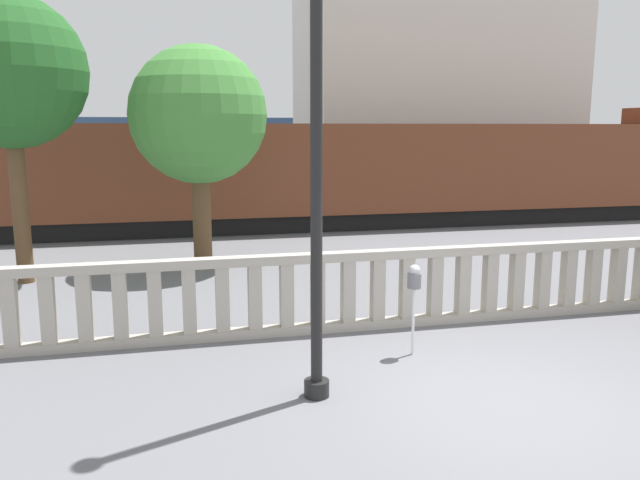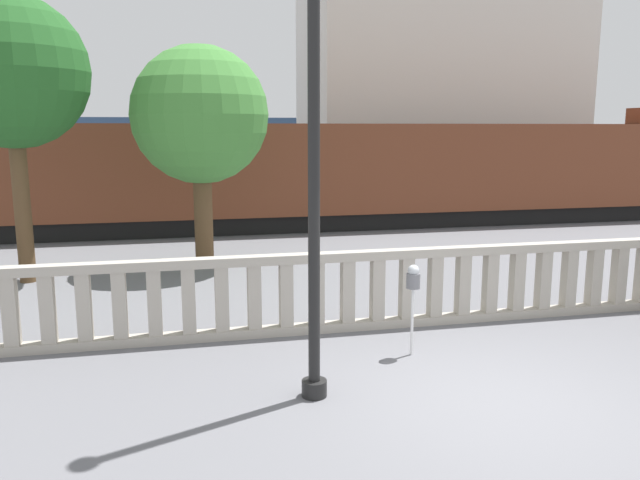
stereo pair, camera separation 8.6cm
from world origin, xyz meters
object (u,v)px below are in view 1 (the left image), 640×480
(parking_meter, at_px, (414,282))
(tree_right, at_px, (9,73))
(train_far, at_px, (277,150))
(lamppost, at_px, (316,103))
(train_near, at_px, (372,172))
(tree_left, at_px, (199,116))

(parking_meter, bearing_deg, tree_right, 137.30)
(parking_meter, xyz_separation_m, train_far, (2.51, 27.04, 0.89))
(parking_meter, bearing_deg, lamppost, -147.29)
(train_near, distance_m, tree_left, 7.82)
(train_near, relative_size, train_far, 1.24)
(tree_right, bearing_deg, train_near, 31.76)
(parking_meter, distance_m, train_near, 12.09)
(parking_meter, xyz_separation_m, tree_right, (-6.31, 5.82, 3.19))
(lamppost, bearing_deg, train_near, 69.45)
(lamppost, height_order, train_near, lamppost)
(train_far, bearing_deg, train_near, -87.74)
(train_near, relative_size, tree_right, 4.66)
(tree_right, bearing_deg, lamppost, -55.84)
(lamppost, relative_size, parking_meter, 5.16)
(tree_right, bearing_deg, parking_meter, -42.70)
(tree_left, height_order, tree_right, tree_right)
(parking_meter, xyz_separation_m, tree_left, (-2.62, 6.62, 2.38))
(parking_meter, height_order, train_near, train_near)
(lamppost, height_order, parking_meter, lamppost)
(train_near, bearing_deg, tree_right, -148.24)
(train_far, bearing_deg, lamppost, -98.42)
(parking_meter, bearing_deg, train_far, 84.69)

